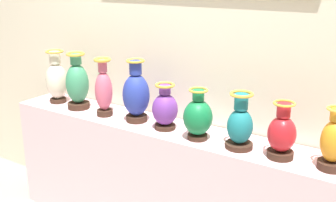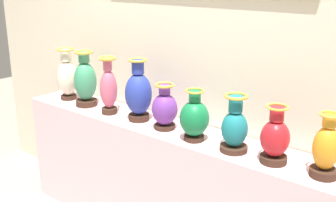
{
  "view_description": "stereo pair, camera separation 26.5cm",
  "coord_description": "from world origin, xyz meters",
  "px_view_note": "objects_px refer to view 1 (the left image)",
  "views": [
    {
      "loc": [
        1.4,
        -2.12,
        1.8
      ],
      "look_at": [
        0.0,
        0.0,
        1.02
      ],
      "focal_mm": 44.88,
      "sensor_mm": 36.0,
      "label": 1
    },
    {
      "loc": [
        1.61,
        -1.96,
        1.8
      ],
      "look_at": [
        0.0,
        0.0,
        1.02
      ],
      "focal_mm": 44.88,
      "sensor_mm": 36.0,
      "label": 2
    }
  ],
  "objects_px": {
    "vase_cobalt": "(136,95)",
    "vase_amber": "(333,143)",
    "vase_rose": "(104,90)",
    "vase_crimson": "(282,134)",
    "vase_violet": "(165,109)",
    "vase_teal": "(240,125)",
    "vase_jade": "(77,84)",
    "vase_ivory": "(57,80)",
    "vase_emerald": "(198,117)"
  },
  "relations": [
    {
      "from": "vase_violet",
      "to": "vase_teal",
      "type": "height_order",
      "value": "vase_teal"
    },
    {
      "from": "vase_jade",
      "to": "vase_violet",
      "type": "bearing_deg",
      "value": 0.05
    },
    {
      "from": "vase_ivory",
      "to": "vase_teal",
      "type": "bearing_deg",
      "value": -1.52
    },
    {
      "from": "vase_ivory",
      "to": "vase_violet",
      "type": "relative_size",
      "value": 1.35
    },
    {
      "from": "vase_jade",
      "to": "vase_violet",
      "type": "xyz_separation_m",
      "value": [
        0.77,
        0.0,
        -0.05
      ]
    },
    {
      "from": "vase_ivory",
      "to": "vase_amber",
      "type": "height_order",
      "value": "vase_ivory"
    },
    {
      "from": "vase_rose",
      "to": "vase_violet",
      "type": "bearing_deg",
      "value": 2.02
    },
    {
      "from": "vase_violet",
      "to": "vase_emerald",
      "type": "xyz_separation_m",
      "value": [
        0.26,
        -0.04,
        0.01
      ]
    },
    {
      "from": "vase_crimson",
      "to": "vase_rose",
      "type": "bearing_deg",
      "value": 179.97
    },
    {
      "from": "vase_ivory",
      "to": "vase_amber",
      "type": "distance_m",
      "value": 2.03
    },
    {
      "from": "vase_crimson",
      "to": "vase_teal",
      "type": "bearing_deg",
      "value": -179.14
    },
    {
      "from": "vase_rose",
      "to": "vase_cobalt",
      "type": "height_order",
      "value": "vase_cobalt"
    },
    {
      "from": "vase_cobalt",
      "to": "vase_teal",
      "type": "bearing_deg",
      "value": -2.68
    },
    {
      "from": "vase_cobalt",
      "to": "vase_amber",
      "type": "height_order",
      "value": "vase_cobalt"
    },
    {
      "from": "vase_ivory",
      "to": "vase_crimson",
      "type": "height_order",
      "value": "vase_ivory"
    },
    {
      "from": "vase_amber",
      "to": "vase_cobalt",
      "type": "bearing_deg",
      "value": 178.91
    },
    {
      "from": "vase_violet",
      "to": "vase_amber",
      "type": "distance_m",
      "value": 1.02
    },
    {
      "from": "vase_jade",
      "to": "vase_teal",
      "type": "height_order",
      "value": "vase_jade"
    },
    {
      "from": "vase_jade",
      "to": "vase_rose",
      "type": "distance_m",
      "value": 0.27
    },
    {
      "from": "vase_teal",
      "to": "vase_amber",
      "type": "bearing_deg",
      "value": 1.34
    },
    {
      "from": "vase_jade",
      "to": "vase_cobalt",
      "type": "distance_m",
      "value": 0.53
    },
    {
      "from": "vase_rose",
      "to": "vase_teal",
      "type": "xyz_separation_m",
      "value": [
        1.02,
        -0.0,
        -0.05
      ]
    },
    {
      "from": "vase_jade",
      "to": "vase_teal",
      "type": "distance_m",
      "value": 1.29
    },
    {
      "from": "vase_rose",
      "to": "vase_violet",
      "type": "distance_m",
      "value": 0.5
    },
    {
      "from": "vase_emerald",
      "to": "vase_crimson",
      "type": "relative_size",
      "value": 0.99
    },
    {
      "from": "vase_ivory",
      "to": "vase_emerald",
      "type": "relative_size",
      "value": 1.29
    },
    {
      "from": "vase_ivory",
      "to": "vase_jade",
      "type": "xyz_separation_m",
      "value": [
        0.24,
        -0.02,
        0.01
      ]
    },
    {
      "from": "vase_cobalt",
      "to": "vase_teal",
      "type": "height_order",
      "value": "vase_cobalt"
    },
    {
      "from": "vase_jade",
      "to": "vase_emerald",
      "type": "relative_size",
      "value": 1.32
    },
    {
      "from": "vase_cobalt",
      "to": "vase_jade",
      "type": "bearing_deg",
      "value": -178.4
    },
    {
      "from": "vase_ivory",
      "to": "vase_jade",
      "type": "distance_m",
      "value": 0.24
    },
    {
      "from": "vase_ivory",
      "to": "vase_teal",
      "type": "xyz_separation_m",
      "value": [
        1.53,
        -0.04,
        -0.04
      ]
    },
    {
      "from": "vase_cobalt",
      "to": "vase_violet",
      "type": "relative_size",
      "value": 1.41
    },
    {
      "from": "vase_rose",
      "to": "vase_teal",
      "type": "distance_m",
      "value": 1.02
    },
    {
      "from": "vase_emerald",
      "to": "vase_violet",
      "type": "bearing_deg",
      "value": 171.98
    },
    {
      "from": "vase_jade",
      "to": "vase_teal",
      "type": "bearing_deg",
      "value": -0.94
    },
    {
      "from": "vase_violet",
      "to": "vase_amber",
      "type": "relative_size",
      "value": 0.91
    },
    {
      "from": "vase_rose",
      "to": "vase_crimson",
      "type": "distance_m",
      "value": 1.26
    },
    {
      "from": "vase_teal",
      "to": "vase_crimson",
      "type": "distance_m",
      "value": 0.24
    },
    {
      "from": "vase_violet",
      "to": "vase_rose",
      "type": "bearing_deg",
      "value": -177.98
    },
    {
      "from": "vase_cobalt",
      "to": "vase_emerald",
      "type": "xyz_separation_m",
      "value": [
        0.5,
        -0.05,
        -0.05
      ]
    },
    {
      "from": "vase_rose",
      "to": "vase_cobalt",
      "type": "distance_m",
      "value": 0.26
    },
    {
      "from": "vase_teal",
      "to": "vase_amber",
      "type": "distance_m",
      "value": 0.5
    },
    {
      "from": "vase_cobalt",
      "to": "vase_amber",
      "type": "relative_size",
      "value": 1.28
    },
    {
      "from": "vase_jade",
      "to": "vase_amber",
      "type": "bearing_deg",
      "value": -0.3
    },
    {
      "from": "vase_amber",
      "to": "vase_emerald",
      "type": "bearing_deg",
      "value": -178.02
    },
    {
      "from": "vase_teal",
      "to": "vase_crimson",
      "type": "height_order",
      "value": "vase_teal"
    },
    {
      "from": "vase_jade",
      "to": "vase_cobalt",
      "type": "height_order",
      "value": "vase_cobalt"
    },
    {
      "from": "vase_teal",
      "to": "vase_amber",
      "type": "relative_size",
      "value": 1.0
    },
    {
      "from": "vase_cobalt",
      "to": "vase_emerald",
      "type": "relative_size",
      "value": 1.35
    }
  ]
}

